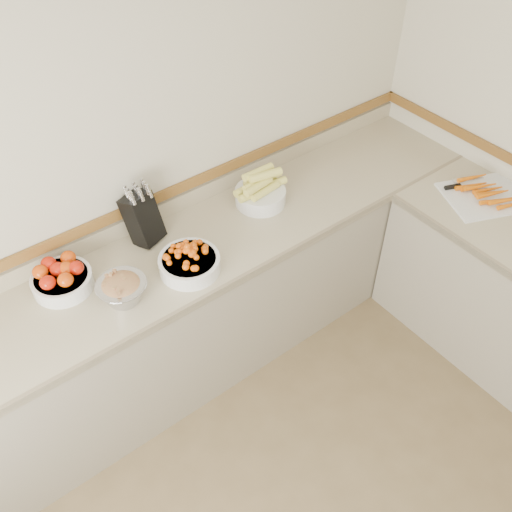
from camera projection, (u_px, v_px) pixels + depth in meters
back_wall at (119, 170)px, 2.81m from camera, size 4.00×0.00×4.00m
counter_back at (172, 320)px, 3.21m from camera, size 4.00×0.65×1.08m
knife_block at (142, 217)px, 2.94m from camera, size 0.20×0.22×0.36m
tomato_bowl at (61, 278)px, 2.74m from camera, size 0.29×0.29×0.14m
cherry_tomato_bowl at (189, 261)px, 2.83m from camera, size 0.31×0.31×0.17m
corn_bowl at (260, 192)px, 3.21m from camera, size 0.32×0.29×0.21m
rhubarb_bowl at (122, 290)px, 2.68m from camera, size 0.24×0.24×0.14m
cutting_board at (487, 195)px, 3.28m from camera, size 0.57×0.52×0.07m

